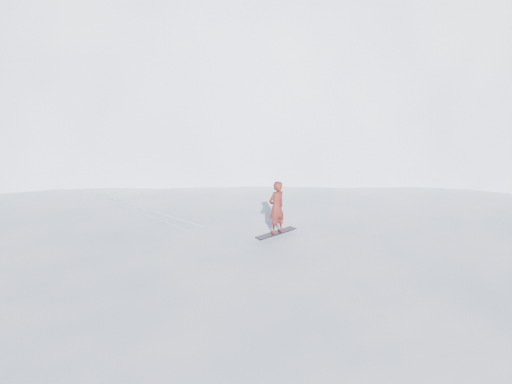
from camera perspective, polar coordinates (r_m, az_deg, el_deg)
ground at (r=16.37m, az=-2.17°, el=-12.66°), size 400.00×400.00×0.00m
near_ridge at (r=19.10m, az=-5.14°, el=-8.39°), size 36.00×28.00×4.80m
summit_peak at (r=49.07m, az=0.45°, el=6.53°), size 60.00×56.00×56.00m
peak_shoulder at (r=37.47m, az=-8.08°, el=3.52°), size 28.00×24.00×18.00m
wind_bumps at (r=17.68m, az=-7.81°, el=-10.54°), size 16.00×14.40×1.00m
snowboard at (r=15.40m, az=2.33°, el=-4.68°), size 1.51×0.35×0.02m
snowboarder at (r=15.14m, az=2.36°, el=-1.75°), size 0.61×0.41×1.63m
board_tracks at (r=18.18m, az=-13.09°, el=-1.86°), size 1.31×5.97×0.04m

